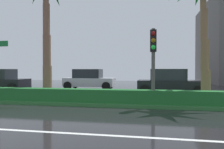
% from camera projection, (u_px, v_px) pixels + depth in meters
% --- Properties ---
extents(ground_plane, '(90.00, 42.00, 0.10)m').
position_uv_depth(ground_plane, '(56.00, 98.00, 13.32)').
color(ground_plane, black).
extents(median_strip, '(85.50, 4.00, 0.15)m').
position_uv_depth(median_strip, '(48.00, 98.00, 12.34)').
color(median_strip, '#2D6B33').
rests_on(median_strip, ground_plane).
extents(median_hedge, '(76.50, 0.70, 0.60)m').
position_uv_depth(median_hedge, '(35.00, 94.00, 10.95)').
color(median_hedge, '#1E6028').
rests_on(median_hedge, median_strip).
extents(traffic_signal_median_right, '(0.28, 0.43, 3.35)m').
position_uv_depth(traffic_signal_median_right, '(153.00, 52.00, 9.81)').
color(traffic_signal_median_right, '#4C4C47').
rests_on(traffic_signal_median_right, median_strip).
extents(car_in_traffic_second, '(4.30, 2.02, 1.72)m').
position_uv_depth(car_in_traffic_second, '(89.00, 79.00, 19.07)').
color(car_in_traffic_second, silver).
rests_on(car_in_traffic_second, ground_plane).
extents(car_in_traffic_third, '(4.30, 2.02, 1.72)m').
position_uv_depth(car_in_traffic_third, '(169.00, 82.00, 14.81)').
color(car_in_traffic_third, black).
rests_on(car_in_traffic_third, ground_plane).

